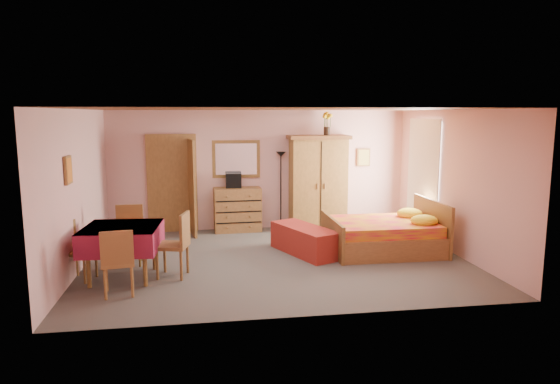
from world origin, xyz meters
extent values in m
plane|color=#5E5A53|center=(0.00, 0.00, 0.00)|extent=(6.50, 6.50, 0.00)
plane|color=brown|center=(0.00, 0.00, 2.60)|extent=(6.50, 6.50, 0.00)
cube|color=#DDA5A0|center=(0.00, 2.50, 1.30)|extent=(6.50, 0.10, 2.60)
cube|color=#DDA5A0|center=(0.00, -2.50, 1.30)|extent=(6.50, 0.10, 2.60)
cube|color=#DDA5A0|center=(-3.25, 0.00, 1.30)|extent=(0.10, 5.00, 2.60)
cube|color=#DDA5A0|center=(3.25, 0.00, 1.30)|extent=(0.10, 5.00, 2.60)
cube|color=#9E6B35|center=(-1.90, 2.47, 1.02)|extent=(1.06, 0.12, 2.15)
cube|color=white|center=(3.21, 1.20, 1.45)|extent=(0.08, 1.40, 1.95)
cube|color=orange|center=(-3.22, -0.60, 1.70)|extent=(0.04, 0.32, 0.42)
cube|color=#D8BF59|center=(2.35, 2.47, 1.55)|extent=(0.30, 0.04, 0.40)
cube|color=brown|center=(-0.52, 2.29, 0.47)|extent=(1.02, 0.54, 0.95)
cube|color=white|center=(-0.52, 2.50, 1.55)|extent=(1.04, 0.09, 0.82)
cube|color=black|center=(-0.59, 2.33, 1.10)|extent=(0.35, 0.27, 0.31)
cube|color=black|center=(0.44, 2.38, 0.85)|extent=(0.26, 0.26, 1.71)
cube|color=#AA7A39|center=(1.24, 2.19, 1.03)|extent=(1.32, 0.68, 2.07)
cube|color=yellow|center=(1.42, 2.20, 2.32)|extent=(0.20, 0.20, 0.50)
cube|color=red|center=(2.02, 0.26, 0.47)|extent=(2.03, 1.60, 0.93)
cube|color=maroon|center=(0.56, 0.31, 0.25)|extent=(1.09, 1.59, 0.50)
cube|color=maroon|center=(-2.50, -0.60, 0.41)|extent=(1.20, 1.20, 0.82)
cube|color=#A76F38|center=(-2.45, -1.32, 0.48)|extent=(0.49, 0.49, 0.96)
cube|color=olive|center=(-2.50, 0.14, 0.49)|extent=(0.46, 0.46, 0.99)
cube|color=#A67338|center=(-3.14, -0.58, 0.45)|extent=(0.52, 0.52, 0.90)
cube|color=brown|center=(-1.75, -0.63, 0.51)|extent=(0.56, 0.56, 1.02)
camera|label=1|loc=(-1.25, -8.34, 2.53)|focal=32.00mm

